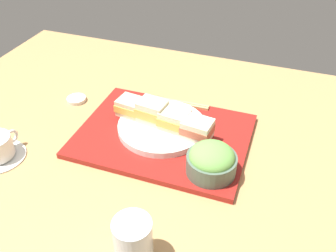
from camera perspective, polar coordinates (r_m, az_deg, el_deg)
The scene contains 11 objects.
ground_plane at distance 95.64cm, azimuth -1.35°, elevation -2.62°, with size 140.00×100.00×3.00cm, color tan.
serving_tray at distance 94.36cm, azimuth -0.73°, elevation -1.50°, with size 43.20×32.26×1.49cm, color maroon.
sandwich_plate at distance 94.58cm, azimuth -0.71°, elevation -0.14°, with size 22.93×22.93×1.74cm, color white.
sandwich_nearmost at distance 89.15cm, azimuth 4.69°, elevation -0.29°, with size 7.89×6.58×4.89cm.
sandwich_inner_near at distance 91.29cm, azimuth 1.03°, elevation 0.96°, with size 8.08×6.85×5.08cm.
sandwich_inner_far at distance 93.63cm, azimuth -2.45°, elevation 2.30°, with size 8.24×6.70×5.94cm.
sandwich_farmost at distance 97.00cm, azimuth -5.72°, elevation 3.01°, with size 8.21×6.76×4.48cm.
salad_bowl at distance 81.72cm, azimuth 6.84°, elevation -5.38°, with size 11.36×11.36×7.31cm.
chopsticks_pair at distance 105.00cm, azimuth 1.16°, elevation 3.78°, with size 19.64×1.83×0.70cm.
drinking_glass at distance 67.48cm, azimuth -5.46°, elevation -17.58°, with size 7.01×7.01×9.99cm, color silver.
small_sauce_dish at distance 111.88cm, azimuth -14.15°, elevation 4.08°, with size 5.62×5.62×1.09cm, color silver.
Camera 1 is at (-26.63, 68.07, 60.18)cm, focal length 38.92 mm.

